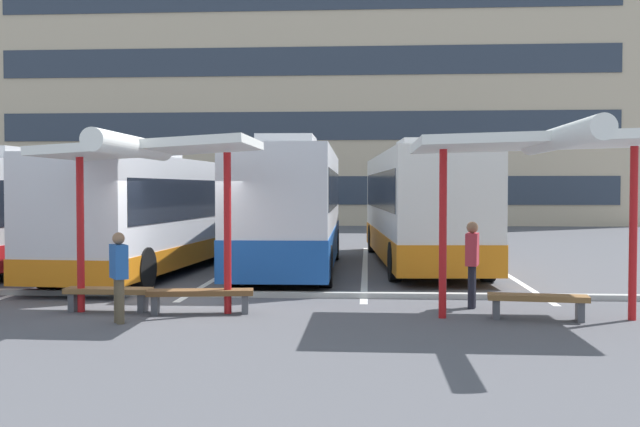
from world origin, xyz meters
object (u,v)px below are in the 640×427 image
bench_2 (108,294)px  bench_3 (200,295)px  waiting_shelter_1 (149,152)px  waiting_shelter_2 (542,145)px  waiting_passenger_1 (119,271)px  coach_bus_3 (420,208)px  coach_bus_2 (291,211)px  coach_bus_1 (162,213)px  waiting_passenger_0 (472,258)px  coach_bus_0 (33,214)px  bench_4 (538,301)px

bench_2 → bench_3: 1.80m
waiting_shelter_1 → waiting_shelter_2: (7.05, -0.25, 0.10)m
bench_2 → waiting_passenger_1: (0.61, -1.18, 0.57)m
coach_bus_3 → bench_2: 11.31m
coach_bus_2 → waiting_shelter_1: bearing=-104.2°
coach_bus_1 → waiting_shelter_1: 8.04m
waiting_shelter_1 → bench_2: bearing=160.0°
bench_3 → waiting_passenger_1: (-1.19, -1.05, 0.56)m
bench_3 → waiting_passenger_1: 1.68m
waiting_passenger_0 → bench_2: bearing=-173.0°
coach_bus_0 → waiting_passenger_0: bearing=-29.1°
coach_bus_0 → bench_4: bearing=-31.4°
coach_bus_3 → waiting_shelter_1: 11.08m
coach_bus_3 → waiting_shelter_2: bearing=-81.6°
coach_bus_2 → bench_3: bearing=-97.7°
coach_bus_2 → waiting_shelter_2: (5.18, -7.63, 1.39)m
coach_bus_0 → bench_2: size_ratio=7.52×
waiting_shelter_2 → waiting_passenger_1: (-7.34, -0.59, -2.20)m
coach_bus_2 → waiting_shelter_1: (-1.87, -7.37, 1.30)m
coach_bus_0 → waiting_passenger_0: 13.63m
bench_4 → waiting_shelter_2: bearing=-90.0°
waiting_shelter_2 → bench_3: bearing=175.7°
waiting_shelter_1 → waiting_passenger_0: (6.06, 1.18, -2.02)m
coach_bus_2 → coach_bus_3: 4.29m
coach_bus_0 → coach_bus_2: (7.70, -0.43, 0.11)m
waiting_shelter_2 → bench_4: (-0.00, 0.20, -2.76)m
bench_3 → waiting_passenger_1: size_ratio=1.27×
coach_bus_2 → waiting_shelter_1: coach_bus_2 is taller
coach_bus_3 → coach_bus_0: bearing=-171.8°
coach_bus_2 → bench_4: coach_bus_2 is taller
coach_bus_1 → waiting_passenger_1: (1.64, -8.54, -0.73)m
coach_bus_1 → bench_4: coach_bus_1 is taller
coach_bus_3 → bench_3: size_ratio=5.87×
coach_bus_0 → bench_2: coach_bus_0 is taller
bench_3 → waiting_passenger_0: 5.29m
coach_bus_3 → bench_2: size_ratio=7.11×
bench_2 → waiting_shelter_2: size_ratio=0.31×
bench_4 → coach_bus_1: bearing=139.2°
coach_bus_3 → waiting_shelter_2: (1.44, -9.72, 1.36)m
coach_bus_2 → waiting_shelter_2: bearing=-55.8°
bench_2 → waiting_passenger_1: size_ratio=1.04×
coach_bus_3 → waiting_shelter_1: bearing=-120.6°
bench_3 → waiting_shelter_2: 6.75m
coach_bus_2 → waiting_passenger_0: size_ratio=5.96×
bench_2 → bench_4: size_ratio=0.93×
waiting_passenger_1 → waiting_passenger_0: bearing=17.7°
coach_bus_2 → coach_bus_3: size_ratio=0.86×
coach_bus_3 → waiting_passenger_0: size_ratio=6.93×
bench_2 → waiting_passenger_1: 1.44m
coach_bus_3 → waiting_shelter_1: size_ratio=2.65×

